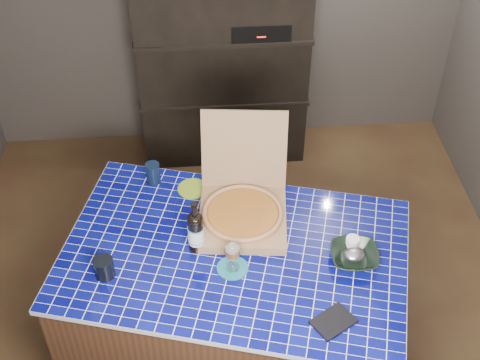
{
  "coord_description": "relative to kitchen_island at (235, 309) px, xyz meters",
  "views": [
    {
      "loc": [
        -0.2,
        -2.59,
        3.37
      ],
      "look_at": [
        0.0,
        0.0,
        1.03
      ],
      "focal_mm": 50.0,
      "sensor_mm": 36.0,
      "label": 1
    }
  ],
  "objects": [
    {
      "name": "room",
      "position": [
        0.05,
        0.4,
        0.79
      ],
      "size": [
        3.5,
        3.5,
        3.5
      ],
      "color": "brown",
      "rests_on": "ground"
    },
    {
      "name": "shelving_unit",
      "position": [
        0.06,
        1.92,
        0.44
      ],
      "size": [
        1.2,
        0.41,
        1.8
      ],
      "color": "black",
      "rests_on": "floor"
    },
    {
      "name": "kitchen_island",
      "position": [
        0.0,
        0.0,
        0.0
      ],
      "size": [
        1.9,
        1.47,
        0.92
      ],
      "rotation": [
        0.0,
        0.0,
        -0.27
      ],
      "color": "#482A1C",
      "rests_on": "floor"
    },
    {
      "name": "pizza_box",
      "position": [
        0.06,
        0.22,
        0.53
      ],
      "size": [
        0.5,
        0.58,
        0.48
      ],
      "rotation": [
        0.0,
        0.0,
        -0.11
      ],
      "color": "#977B4E",
      "rests_on": "kitchen_island"
    },
    {
      "name": "mead_bottle",
      "position": [
        -0.18,
        0.04,
        0.58
      ],
      "size": [
        0.08,
        0.08,
        0.31
      ],
      "color": "black",
      "rests_on": "kitchen_island"
    },
    {
      "name": "teal_trivet",
      "position": [
        -0.02,
        -0.11,
        0.46
      ],
      "size": [
        0.15,
        0.15,
        0.01
      ],
      "primitive_type": "cylinder",
      "color": "#186F80",
      "rests_on": "kitchen_island"
    },
    {
      "name": "wine_glass",
      "position": [
        -0.02,
        -0.11,
        0.58
      ],
      "size": [
        0.07,
        0.07,
        0.17
      ],
      "color": "white",
      "rests_on": "teal_trivet"
    },
    {
      "name": "tumbler",
      "position": [
        -0.62,
        -0.1,
        0.51
      ],
      "size": [
        0.09,
        0.09,
        0.1
      ],
      "primitive_type": "cylinder",
      "color": "black",
      "rests_on": "kitchen_island"
    },
    {
      "name": "dvd_case",
      "position": [
        0.41,
        -0.45,
        0.47
      ],
      "size": [
        0.22,
        0.21,
        0.01
      ],
      "primitive_type": "cube",
      "rotation": [
        0.0,
        0.0,
        -1.02
      ],
      "color": "black",
      "rests_on": "kitchen_island"
    },
    {
      "name": "bowl",
      "position": [
        0.57,
        -0.1,
        0.49
      ],
      "size": [
        0.25,
        0.25,
        0.06
      ],
      "primitive_type": "imported",
      "rotation": [
        0.0,
        0.0,
        -0.06
      ],
      "color": "black",
      "rests_on": "kitchen_island"
    },
    {
      "name": "foil_contents",
      "position": [
        0.57,
        -0.1,
        0.5
      ],
      "size": [
        0.11,
        0.09,
        0.05
      ],
      "primitive_type": "ellipsoid",
      "color": "#ACABB6",
      "rests_on": "bowl"
    },
    {
      "name": "white_jar",
      "position": [
        0.58,
        -0.01,
        0.49
      ],
      "size": [
        0.07,
        0.07,
        0.06
      ],
      "primitive_type": "cylinder",
      "color": "white",
      "rests_on": "kitchen_island"
    },
    {
      "name": "navy_cup",
      "position": [
        -0.4,
        0.55,
        0.52
      ],
      "size": [
        0.08,
        0.08,
        0.12
      ],
      "primitive_type": "cylinder",
      "color": "black",
      "rests_on": "kitchen_island"
    },
    {
      "name": "green_trivet",
      "position": [
        -0.19,
        0.47,
        0.46
      ],
      "size": [
        0.16,
        0.16,
        0.01
      ],
      "primitive_type": "cylinder",
      "color": "olive",
      "rests_on": "kitchen_island"
    }
  ]
}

